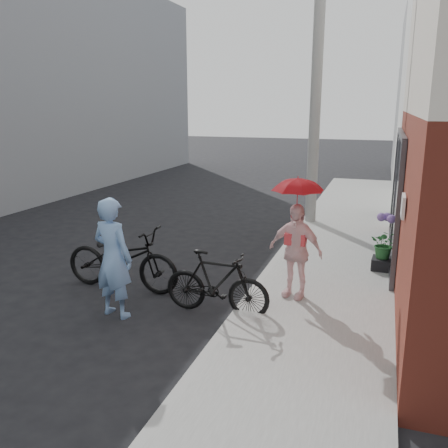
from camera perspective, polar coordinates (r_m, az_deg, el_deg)
The scene contains 11 objects.
ground at distance 7.73m, azimuth -4.94°, elevation -9.87°, with size 80.00×80.00×0.00m, color black.
sidewalk at distance 9.02m, azimuth 12.72°, elevation -6.16°, with size 2.20×24.00×0.12m, color gray.
curb at distance 9.20m, azimuth 5.50°, elevation -5.48°, with size 0.12×24.00×0.12m, color #9E9E99.
utility_pole at distance 12.58m, azimuth 11.01°, elevation 15.53°, with size 0.28×0.28×7.00m, color #9E9E99.
officer at distance 7.27m, azimuth -13.21°, elevation -4.00°, with size 0.67×0.44×1.84m, color #79A2D7.
bike_left at distance 8.40m, azimuth -12.18°, elevation -4.06°, with size 0.74×2.13×1.12m, color black.
bike_right at distance 7.26m, azimuth -0.90°, elevation -7.13°, with size 0.47×1.67×1.01m, color black.
kimono_woman at distance 7.62m, azimuth 8.56°, elevation -3.20°, with size 0.90×0.37×1.53m, color #FFD5D6.
parasol at distance 7.37m, azimuth 8.87°, elevation 5.02°, with size 0.77×0.77×0.68m, color red.
planter at distance 9.45m, azimuth 18.59°, elevation -4.55°, with size 0.41×0.41×0.22m, color black.
potted_plant at distance 9.34m, azimuth 18.77°, elevation -2.30°, with size 0.50×0.43×0.56m, color #27612D.
Camera 1 is at (2.88, -6.45, 3.13)m, focal length 38.00 mm.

